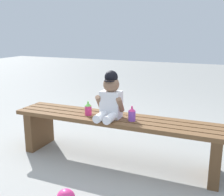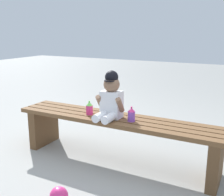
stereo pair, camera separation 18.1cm
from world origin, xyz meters
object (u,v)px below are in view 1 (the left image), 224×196
child_figure (110,98)px  park_bench (117,130)px  sippy_cup_left (88,109)px  sippy_cup_right (132,114)px

child_figure → park_bench: bearing=39.4°
child_figure → sippy_cup_left: child_figure is taller
child_figure → sippy_cup_right: child_figure is taller
park_bench → child_figure: (-0.04, -0.03, 0.29)m
sippy_cup_right → park_bench: bearing=166.9°
child_figure → sippy_cup_right: size_ratio=3.26×
park_bench → sippy_cup_left: sippy_cup_left is taller
child_figure → sippy_cup_right: (0.19, -0.00, -0.12)m
park_bench → child_figure: 0.30m
park_bench → child_figure: child_figure is taller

